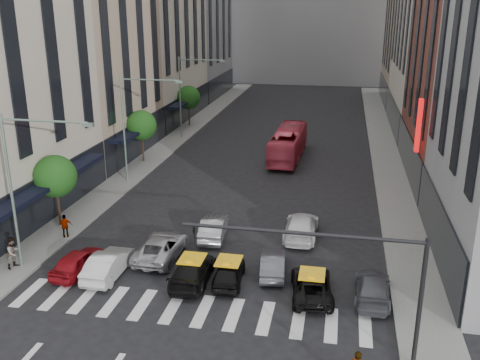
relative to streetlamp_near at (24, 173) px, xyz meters
The scene contains 29 objects.
ground 12.32m from the streetlamp_near, 21.72° to the right, with size 160.00×160.00×0.00m, color black.
sidewalk_left 26.69m from the streetlamp_near, 93.21° to the left, with size 3.00×96.00×0.15m, color slate.
sidewalk_right 34.27m from the streetlamp_near, 50.35° to the left, with size 3.00×96.00×0.15m, color slate.
building_left_b 25.72m from the streetlamp_near, 106.16° to the left, with size 8.00×16.00×24.00m, color tan.
building_left_d 62.07m from the streetlamp_near, 96.51° to the left, with size 8.00×18.00×30.00m, color gray.
building_right_b 36.20m from the streetlamp_near, 40.38° to the left, with size 8.00×18.00×26.00m, color brown.
building_right_d 67.22m from the streetlamp_near, 66.09° to the left, with size 8.00×18.00×28.00m, color tan.
tree_near 6.65m from the streetlamp_near, 106.32° to the left, with size 2.88×2.88×4.95m.
tree_mid 22.18m from the streetlamp_near, 94.56° to the left, with size 2.88×2.88×4.95m.
tree_far 38.11m from the streetlamp_near, 92.65° to the left, with size 2.88×2.88×4.95m.
streetlamp_near is the anchor object (origin of this frame).
streetlamp_mid 16.00m from the streetlamp_near, 90.00° to the left, with size 5.38×0.25×9.00m.
streetlamp_far 32.00m from the streetlamp_near, 90.00° to the left, with size 5.38×0.25×9.00m.
traffic_signal 18.48m from the streetlamp_near, 15.74° to the right, with size 10.10×0.20×6.00m.
liberty_sign 27.73m from the streetlamp_near, 35.24° to the left, with size 0.30×0.70×4.00m.
car_red 5.85m from the streetlamp_near, ahead, with size 1.63×4.06×1.38m, color maroon.
car_white_front 6.85m from the streetlamp_near, ahead, with size 1.53×4.38×1.44m, color #BBBBBB.
car_silver 8.91m from the streetlamp_near, 23.16° to the left, with size 2.33×5.05×1.40m, color #ABAAAF.
taxi_left 10.69m from the streetlamp_near, ahead, with size 1.95×4.78×1.39m, color black.
taxi_center 12.50m from the streetlamp_near, ahead, with size 1.55×3.86×1.31m, color black.
car_grey_mid 14.70m from the streetlamp_near, ahead, with size 1.35×3.86×1.27m, color #46474E.
taxi_right 16.76m from the streetlamp_near, ahead, with size 2.08×4.50×1.25m, color black.
car_grey_curb 19.76m from the streetlamp_near, ahead, with size 1.80×4.42×1.28m, color #484A51.
car_row2_left 12.20m from the streetlamp_near, 34.69° to the left, with size 1.51×4.32×1.42m, color #9E9FA4.
car_row2_right 17.31m from the streetlamp_near, 26.94° to the left, with size 2.07×5.10×1.48m, color silver.
bus 28.92m from the streetlamp_near, 65.46° to the left, with size 2.53×10.83×3.02m, color #D13D54.
rider 19.86m from the streetlamp_near, 21.24° to the right, with size 0.60×0.40×1.66m, color gray.
pedestrian_near 4.97m from the streetlamp_near, 166.57° to the right, with size 0.91×0.71×1.88m, color gray.
pedestrian_far 6.50m from the streetlamp_near, 94.88° to the left, with size 0.92×0.38×1.57m, color gray.
Camera 1 is at (6.90, -21.14, 14.77)m, focal length 40.00 mm.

